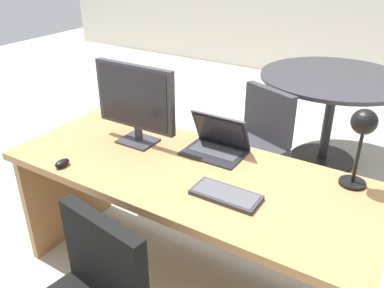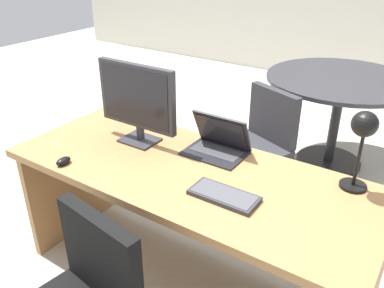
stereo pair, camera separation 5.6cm
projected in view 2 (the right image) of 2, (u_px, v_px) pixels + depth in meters
name	position (u px, v px, depth m)	size (l,w,h in m)	color
ground	(288.00, 170.00, 3.41)	(12.00, 12.00, 0.00)	#B7B2A3
desk	(193.00, 199.00, 2.08)	(1.84, 0.75, 0.75)	#9E7042
monitor	(137.00, 99.00, 2.11)	(0.48, 0.16, 0.44)	#2D2D33
laptop	(219.00, 140.00, 2.09)	(0.31, 0.23, 0.21)	black
keyboard	(224.00, 195.00, 1.73)	(0.30, 0.14, 0.02)	#2D2D33
mouse	(63.00, 161.00, 1.99)	(0.05, 0.08, 0.04)	black
desk_lamp	(363.00, 134.00, 1.67)	(0.12, 0.14, 0.38)	black
meeting_table	(339.00, 100.00, 3.25)	(1.19, 1.19, 0.78)	black
meeting_chair_near	(253.00, 158.00, 2.92)	(0.60, 0.61, 0.82)	black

